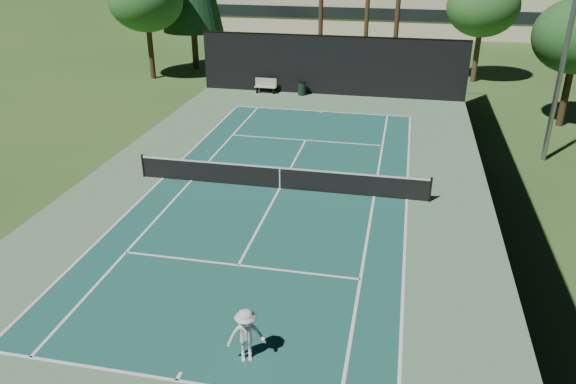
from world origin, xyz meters
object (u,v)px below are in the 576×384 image
tennis_ball_d (208,151)px  trash_bin (302,88)px  tennis_net (280,177)px  tennis_ball_b (224,155)px  player (246,336)px  park_bench (266,85)px  tennis_ball_c (272,170)px

tennis_ball_d → trash_bin: size_ratio=0.06×
tennis_net → tennis_ball_b: 4.95m
tennis_ball_d → trash_bin: bearing=76.9°
player → tennis_ball_b: player is taller
park_bench → trash_bin: 2.59m
tennis_ball_b → tennis_ball_c: size_ratio=0.98×
player → tennis_ball_c: bearing=79.0°
tennis_ball_b → tennis_ball_d: 1.07m
tennis_ball_b → tennis_ball_d: size_ratio=1.13×
park_bench → tennis_ball_d: bearing=-90.6°
trash_bin → tennis_ball_b: bearing=-98.1°
tennis_ball_d → trash_bin: trash_bin is taller
tennis_ball_c → park_bench: park_bench is taller
player → tennis_ball_d: (-6.14, 14.47, -0.76)m
tennis_ball_b → tennis_ball_d: (-1.00, 0.38, -0.00)m
player → park_bench: player is taller
park_bench → trash_bin: park_bench is taller
tennis_ball_c → park_bench: size_ratio=0.04×
player → tennis_ball_d: player is taller
park_bench → player: bearing=-77.1°
player → tennis_ball_d: size_ratio=27.14×
tennis_ball_d → player: bearing=-67.0°
player → park_bench: (-6.01, 26.30, -0.24)m
tennis_ball_d → park_bench: park_bench is taller
tennis_ball_b → tennis_ball_c: bearing=-26.2°
trash_bin → park_bench: bearing=178.1°
tennis_ball_b → tennis_ball_c: (2.80, -1.37, 0.00)m
tennis_ball_c → tennis_ball_d: size_ratio=1.15×
tennis_net → tennis_ball_d: size_ratio=222.25×
tennis_net → tennis_ball_c: (-0.82, 1.96, -0.52)m
player → trash_bin: bearing=76.0°
tennis_net → player: (1.52, -10.76, 0.23)m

